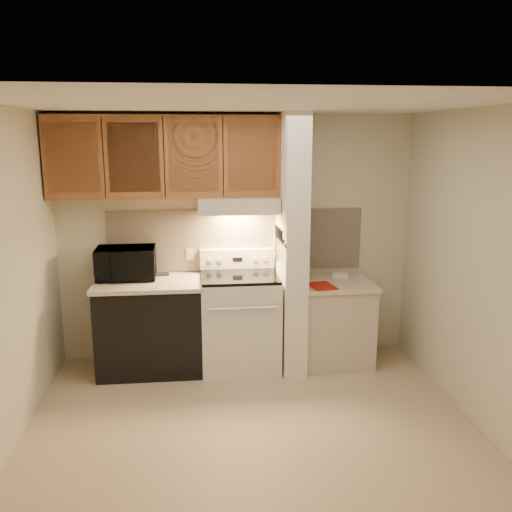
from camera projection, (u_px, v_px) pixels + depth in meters
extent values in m
plane|color=tan|center=(252.00, 424.00, 4.38)|extent=(3.60, 3.60, 0.00)
plane|color=white|center=(251.00, 104.00, 3.84)|extent=(3.60, 3.60, 0.00)
cube|color=beige|center=(237.00, 238.00, 5.56)|extent=(3.60, 2.50, 0.02)
cube|color=beige|center=(4.00, 281.00, 3.92)|extent=(0.02, 3.00, 2.50)
cube|color=beige|center=(476.00, 268.00, 4.30)|extent=(0.02, 3.00, 2.50)
cube|color=beige|center=(237.00, 240.00, 5.56)|extent=(2.60, 0.02, 0.63)
cube|color=silver|center=(240.00, 322.00, 5.40)|extent=(0.76, 0.65, 0.92)
cube|color=black|center=(242.00, 330.00, 5.08)|extent=(0.50, 0.01, 0.30)
cylinder|color=silver|center=(243.00, 308.00, 5.00)|extent=(0.65, 0.02, 0.02)
cube|color=black|center=(239.00, 276.00, 5.30)|extent=(0.74, 0.64, 0.03)
cube|color=silver|center=(237.00, 258.00, 5.55)|extent=(0.76, 0.08, 0.20)
cube|color=black|center=(238.00, 259.00, 5.51)|extent=(0.10, 0.01, 0.04)
cylinder|color=silver|center=(210.00, 260.00, 5.48)|extent=(0.05, 0.02, 0.05)
cylinder|color=silver|center=(220.00, 260.00, 5.49)|extent=(0.05, 0.02, 0.05)
cylinder|color=silver|center=(255.00, 259.00, 5.53)|extent=(0.05, 0.02, 0.05)
cylinder|color=silver|center=(265.00, 259.00, 5.54)|extent=(0.05, 0.02, 0.05)
cube|color=black|center=(151.00, 328.00, 5.32)|extent=(1.00, 0.63, 0.87)
cube|color=beige|center=(149.00, 283.00, 5.22)|extent=(1.04, 0.67, 0.04)
cube|color=black|center=(157.00, 275.00, 5.42)|extent=(0.25, 0.11, 0.02)
cylinder|color=#1C5B52|center=(118.00, 271.00, 5.39)|extent=(0.10, 0.10, 0.11)
cube|color=beige|center=(190.00, 254.00, 5.52)|extent=(0.08, 0.01, 0.12)
imported|color=black|center=(126.00, 263.00, 5.28)|extent=(0.57, 0.39, 0.31)
cube|color=white|center=(291.00, 244.00, 5.28)|extent=(0.22, 0.70, 2.50)
cube|color=#93582F|center=(280.00, 239.00, 5.26)|extent=(0.01, 0.70, 0.04)
cube|color=black|center=(280.00, 238.00, 5.20)|extent=(0.02, 0.42, 0.04)
cube|color=silver|center=(281.00, 252.00, 5.07)|extent=(0.01, 0.03, 0.16)
cylinder|color=black|center=(281.00, 236.00, 5.03)|extent=(0.02, 0.02, 0.10)
cube|color=silver|center=(280.00, 251.00, 5.16)|extent=(0.01, 0.04, 0.18)
cylinder|color=black|center=(280.00, 234.00, 5.12)|extent=(0.02, 0.02, 0.10)
cube|color=silver|center=(278.00, 250.00, 5.23)|extent=(0.01, 0.04, 0.20)
cylinder|color=black|center=(279.00, 233.00, 5.18)|extent=(0.02, 0.02, 0.10)
cube|color=silver|center=(277.00, 246.00, 5.31)|extent=(0.01, 0.04, 0.16)
cylinder|color=black|center=(278.00, 232.00, 5.26)|extent=(0.02, 0.02, 0.10)
cube|color=silver|center=(276.00, 246.00, 5.40)|extent=(0.01, 0.04, 0.18)
cylinder|color=black|center=(276.00, 230.00, 5.36)|extent=(0.02, 0.02, 0.10)
cube|color=slate|center=(275.00, 246.00, 5.44)|extent=(0.03, 0.10, 0.24)
cube|color=beige|center=(335.00, 324.00, 5.51)|extent=(0.70, 0.60, 0.81)
cube|color=beige|center=(336.00, 284.00, 5.42)|extent=(0.74, 0.64, 0.04)
cube|color=#A91B0D|center=(322.00, 286.00, 5.25)|extent=(0.27, 0.34, 0.01)
cube|color=white|center=(340.00, 275.00, 5.59)|extent=(0.18, 0.14, 0.04)
cube|color=beige|center=(238.00, 205.00, 5.27)|extent=(0.78, 0.44, 0.15)
cube|color=beige|center=(240.00, 212.00, 5.08)|extent=(0.78, 0.04, 0.06)
cube|color=#93582F|center=(165.00, 157.00, 5.14)|extent=(2.18, 0.33, 0.77)
cube|color=#93582F|center=(73.00, 158.00, 4.90)|extent=(0.46, 0.01, 0.63)
cube|color=black|center=(103.00, 158.00, 4.93)|extent=(0.01, 0.01, 0.73)
cube|color=#93582F|center=(134.00, 158.00, 4.96)|extent=(0.46, 0.01, 0.63)
cube|color=black|center=(164.00, 157.00, 4.98)|extent=(0.01, 0.01, 0.73)
cube|color=#93582F|center=(194.00, 157.00, 5.01)|extent=(0.46, 0.01, 0.63)
cube|color=black|center=(223.00, 157.00, 5.04)|extent=(0.01, 0.01, 0.73)
cube|color=#93582F|center=(252.00, 157.00, 5.07)|extent=(0.46, 0.01, 0.63)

